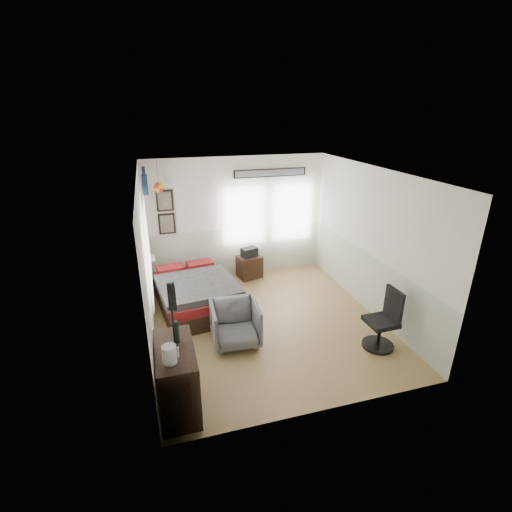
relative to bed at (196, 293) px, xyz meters
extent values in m
cube|color=olive|center=(1.18, -0.89, -0.30)|extent=(4.00, 4.50, 0.01)
cube|color=silver|center=(1.18, 1.36, 1.05)|extent=(4.00, 0.02, 2.70)
cube|color=silver|center=(1.18, -3.14, 1.05)|extent=(4.00, 0.02, 2.70)
cube|color=silver|center=(-0.82, -0.89, 1.05)|extent=(0.02, 4.50, 2.70)
cube|color=silver|center=(3.18, -0.89, 1.05)|extent=(0.02, 4.50, 2.70)
cube|color=white|center=(1.18, -0.89, 2.40)|extent=(4.00, 4.50, 0.02)
cube|color=#B6BFA6|center=(1.18, 1.35, 0.25)|extent=(4.00, 0.01, 1.10)
cube|color=#B6BFA6|center=(-0.81, -0.89, 0.25)|extent=(0.01, 4.50, 1.10)
cube|color=#B6BFA6|center=(3.17, -0.89, 0.25)|extent=(0.01, 4.50, 1.10)
cube|color=silver|center=(-0.78, -0.34, 1.15)|extent=(0.03, 2.20, 1.35)
cube|color=silver|center=(1.33, 1.32, 1.10)|extent=(0.95, 0.03, 1.30)
cube|color=silver|center=(2.48, 1.32, 1.10)|extent=(0.95, 0.03, 1.30)
cube|color=black|center=(-0.37, 1.32, 1.05)|extent=(0.35, 0.03, 0.45)
cube|color=black|center=(-0.37, 1.32, 1.55)|extent=(0.35, 0.03, 0.45)
cube|color=#7F7259|center=(-0.37, 1.31, 1.05)|extent=(0.27, 0.01, 0.37)
cube|color=#7F7259|center=(-0.37, 1.31, 1.55)|extent=(0.27, 0.01, 0.37)
cube|color=black|center=(1.93, 1.32, 2.02)|extent=(1.65, 0.03, 0.18)
cube|color=gray|center=(1.93, 1.31, 2.02)|extent=(1.58, 0.01, 0.13)
cube|color=white|center=(-0.79, 0.26, 2.05)|extent=(0.02, 0.48, 0.14)
sphere|color=red|center=(-0.47, 1.06, 1.88)|extent=(0.20, 0.20, 0.20)
cube|color=black|center=(0.00, 0.01, -0.15)|extent=(1.57, 2.07, 0.31)
cube|color=maroon|center=(0.00, 0.01, 0.09)|extent=(1.53, 2.02, 0.17)
cube|color=#5C5856|center=(0.00, -0.20, 0.25)|extent=(1.56, 1.53, 0.13)
cube|color=maroon|center=(-0.32, 0.78, 0.25)|extent=(0.56, 0.39, 0.13)
cube|color=maroon|center=(0.32, 0.78, 0.25)|extent=(0.56, 0.39, 0.13)
cube|color=black|center=(-0.56, -2.54, 0.15)|extent=(0.48, 1.00, 0.90)
imported|color=slate|center=(0.47, -1.36, 0.06)|extent=(0.80, 0.82, 0.71)
cube|color=black|center=(1.37, 1.06, -0.04)|extent=(0.58, 0.51, 0.51)
cylinder|color=black|center=(2.68, -2.12, -0.27)|extent=(0.51, 0.51, 0.05)
cylinder|color=black|center=(2.68, -2.12, -0.05)|extent=(0.06, 0.06, 0.39)
cube|color=black|center=(2.68, -2.12, 0.17)|extent=(0.46, 0.46, 0.08)
cube|color=black|center=(2.88, -2.12, 0.46)|extent=(0.07, 0.41, 0.51)
cylinder|color=silver|center=(-0.63, -2.80, 0.71)|extent=(0.17, 0.17, 0.22)
cube|color=silver|center=(-0.53, -2.80, 0.72)|extent=(0.02, 0.02, 0.13)
cylinder|color=black|center=(-0.51, -2.42, 0.75)|extent=(0.07, 0.07, 0.30)
cylinder|color=black|center=(-0.54, -2.49, 0.94)|extent=(0.03, 0.03, 0.67)
cylinder|color=black|center=(-0.54, -2.49, 1.29)|extent=(0.07, 0.33, 0.33)
cylinder|color=black|center=(-0.50, -2.49, 1.29)|extent=(0.02, 0.36, 0.36)
cube|color=black|center=(1.37, 1.06, 0.31)|extent=(0.41, 0.33, 0.21)
camera|label=1|loc=(-0.65, -6.46, 3.35)|focal=26.00mm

